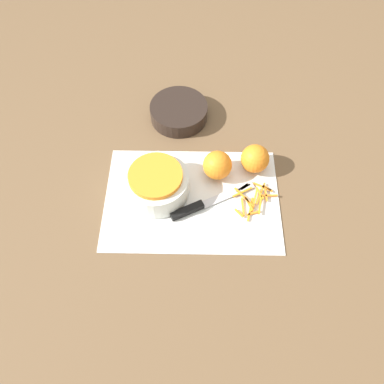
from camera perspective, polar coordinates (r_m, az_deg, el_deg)
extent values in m
plane|color=brown|center=(1.00, 0.00, -1.08)|extent=(4.00, 4.00, 0.00)
cube|color=silver|center=(1.00, 0.00, -1.00)|extent=(0.46, 0.32, 0.01)
cylinder|color=silver|center=(0.99, -5.41, 1.16)|extent=(0.17, 0.17, 0.07)
cylinder|color=orange|center=(0.95, -5.59, 2.43)|extent=(0.14, 0.14, 0.02)
cylinder|color=black|center=(1.17, -2.01, 12.12)|extent=(0.17, 0.17, 0.05)
cube|color=black|center=(0.97, -0.75, -2.82)|extent=(0.09, 0.06, 0.02)
cube|color=silver|center=(1.01, 5.53, -0.39)|extent=(0.15, 0.09, 0.00)
sphere|color=orange|center=(1.01, 3.89, 4.10)|extent=(0.08, 0.08, 0.08)
sphere|color=orange|center=(1.04, 9.57, 5.04)|extent=(0.08, 0.08, 0.08)
cube|color=orange|center=(0.99, 7.75, -2.24)|extent=(0.01, 0.05, 0.00)
cube|color=orange|center=(1.01, 10.30, -0.18)|extent=(0.02, 0.04, 0.00)
cube|color=orange|center=(1.00, 7.96, -0.88)|extent=(0.05, 0.06, 0.00)
cube|color=orange|center=(1.02, 11.79, -0.52)|extent=(0.04, 0.01, 0.00)
cube|color=orange|center=(1.00, 10.33, -1.92)|extent=(0.02, 0.06, 0.00)
cube|color=orange|center=(1.02, 10.41, -0.19)|extent=(0.03, 0.07, 0.00)
cube|color=orange|center=(1.00, 9.51, -1.24)|extent=(0.02, 0.07, 0.00)
cube|color=orange|center=(0.98, 7.19, -3.19)|extent=(0.02, 0.03, 0.00)
cube|color=orange|center=(0.99, 9.34, -3.20)|extent=(0.04, 0.02, 0.00)
cube|color=orange|center=(0.99, 8.66, -1.77)|extent=(0.02, 0.04, 0.00)
cube|color=orange|center=(0.99, 8.87, -2.61)|extent=(0.02, 0.07, 0.00)
cube|color=orange|center=(1.02, 7.64, 0.64)|extent=(0.04, 0.03, 0.00)
cube|color=orange|center=(1.03, 8.15, 0.73)|extent=(0.03, 0.02, 0.00)
cube|color=orange|center=(1.03, 11.46, 0.53)|extent=(0.03, 0.02, 0.00)
cube|color=orange|center=(1.03, 10.65, 0.79)|extent=(0.05, 0.03, 0.00)
cube|color=orange|center=(1.01, 7.67, 0.00)|extent=(0.05, 0.03, 0.00)
cube|color=orange|center=(1.02, 11.22, -0.50)|extent=(0.01, 0.04, 0.00)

